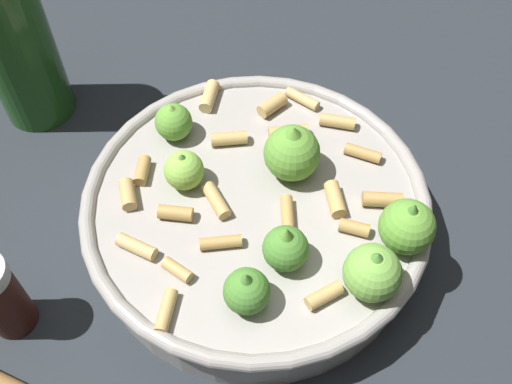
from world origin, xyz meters
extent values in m
plane|color=#23282D|center=(0.00, 0.00, 0.00)|extent=(2.40, 2.40, 0.00)
cylinder|color=#9E9993|center=(0.00, 0.00, 0.02)|extent=(0.27, 0.27, 0.05)
torus|color=#9E9993|center=(0.00, 0.00, 0.05)|extent=(0.28, 0.28, 0.01)
sphere|color=#8CC64C|center=(0.04, 0.05, 0.07)|extent=(0.03, 0.03, 0.03)
cone|color=#4C8933|center=(0.04, 0.05, 0.08)|extent=(0.01, 0.01, 0.01)
sphere|color=#609E38|center=(-0.08, -0.09, 0.07)|extent=(0.04, 0.04, 0.04)
cone|color=#4C8933|center=(-0.08, -0.09, 0.09)|extent=(0.02, 0.02, 0.02)
sphere|color=#4C8933|center=(-0.08, 0.04, 0.07)|extent=(0.03, 0.03, 0.03)
cone|color=#4C8933|center=(-0.08, 0.04, 0.08)|extent=(0.02, 0.02, 0.01)
sphere|color=#609E38|center=(0.09, 0.04, 0.07)|extent=(0.03, 0.03, 0.03)
cone|color=#75B247|center=(0.09, 0.04, 0.08)|extent=(0.02, 0.02, 0.01)
sphere|color=#75B247|center=(-0.10, -0.05, 0.07)|extent=(0.04, 0.04, 0.04)
cone|color=#4C8933|center=(-0.10, -0.05, 0.09)|extent=(0.02, 0.02, 0.01)
sphere|color=#4C8933|center=(-0.06, 0.00, 0.07)|extent=(0.03, 0.03, 0.03)
cone|color=#609E38|center=(-0.06, 0.00, 0.08)|extent=(0.02, 0.02, 0.02)
sphere|color=#609E38|center=(0.02, -0.04, 0.07)|extent=(0.05, 0.05, 0.05)
cone|color=#609E38|center=(0.02, -0.04, 0.09)|extent=(0.03, 0.03, 0.02)
cylinder|color=tan|center=(-0.03, -0.02, 0.05)|extent=(0.03, 0.02, 0.01)
cylinder|color=tan|center=(-0.03, -0.06, 0.06)|extent=(0.03, 0.02, 0.01)
cylinder|color=tan|center=(0.05, -0.10, 0.05)|extent=(0.03, 0.03, 0.01)
cylinder|color=tan|center=(0.01, -0.10, 0.05)|extent=(0.03, 0.03, 0.01)
cylinder|color=tan|center=(0.01, 0.03, 0.05)|extent=(0.03, 0.01, 0.01)
cylinder|color=tan|center=(0.06, 0.00, 0.05)|extent=(0.02, 0.03, 0.01)
cylinder|color=tan|center=(-0.04, -0.09, 0.06)|extent=(0.02, 0.03, 0.01)
cylinder|color=tan|center=(0.01, 0.06, 0.05)|extent=(0.02, 0.03, 0.01)
cylinder|color=tan|center=(-0.01, 0.10, 0.05)|extent=(0.03, 0.03, 0.01)
cylinder|color=tan|center=(-0.04, 0.08, 0.05)|extent=(0.02, 0.02, 0.01)
cylinder|color=tan|center=(0.09, -0.05, 0.06)|extent=(0.02, 0.03, 0.01)
cylinder|color=tan|center=(0.05, -0.05, 0.06)|extent=(0.02, 0.04, 0.01)
cylinder|color=tan|center=(0.12, 0.00, 0.06)|extent=(0.03, 0.03, 0.01)
cylinder|color=tan|center=(0.09, -0.08, 0.05)|extent=(0.03, 0.03, 0.01)
cylinder|color=tan|center=(0.06, 0.08, 0.05)|extent=(0.03, 0.02, 0.01)
cylinder|color=tan|center=(-0.07, 0.09, 0.05)|extent=(0.03, 0.02, 0.01)
cylinder|color=tan|center=(-0.10, -0.01, 0.05)|extent=(0.01, 0.03, 0.01)
cylinder|color=tan|center=(-0.06, -0.06, 0.05)|extent=(0.02, 0.02, 0.01)
cylinder|color=tan|center=(0.04, 0.10, 0.06)|extent=(0.03, 0.01, 0.01)
cylinder|color=tan|center=(-0.03, 0.04, 0.05)|extent=(0.02, 0.03, 0.01)
cylinder|color=#33140F|center=(-0.01, 0.21, 0.03)|extent=(0.03, 0.03, 0.07)
cylinder|color=#1E4C19|center=(0.22, 0.15, 0.09)|extent=(0.07, 0.07, 0.18)
camera|label=1|loc=(-0.25, 0.10, 0.43)|focal=41.08mm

